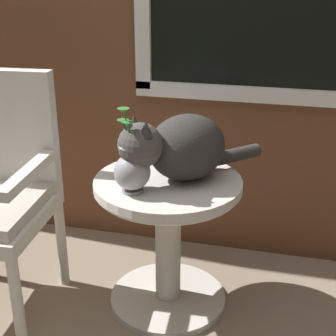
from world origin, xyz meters
TOP-DOWN VIEW (x-y plane):
  - ground_plane at (0.00, 0.00)m, footprint 6.00×6.00m
  - wicker_side_table at (0.11, 0.25)m, footprint 0.60×0.60m
  - cat at (0.16, 0.26)m, footprint 0.51×0.50m
  - pewter_vase_with_ivy at (0.01, 0.11)m, footprint 0.14×0.14m

SIDE VIEW (x-z plane):
  - ground_plane at x=0.00m, z-range 0.00..0.00m
  - wicker_side_table at x=0.11m, z-range 0.10..0.68m
  - pewter_vase_with_ivy at x=0.01m, z-range 0.52..0.85m
  - cat at x=0.16m, z-range 0.58..0.86m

